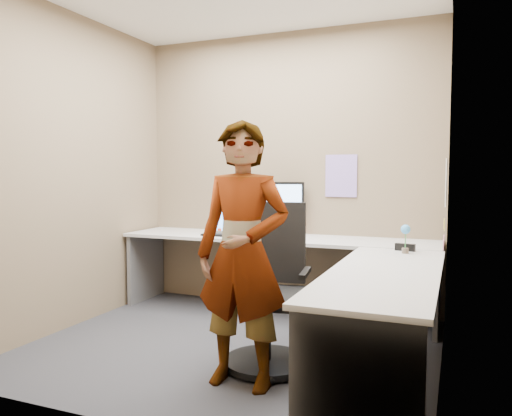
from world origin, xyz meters
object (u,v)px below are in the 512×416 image
at_px(monitor, 279,201).
at_px(desk, 301,266).
at_px(office_chair, 269,300).
at_px(person, 243,254).

bearing_deg(monitor, desk, -74.58).
bearing_deg(office_chair, desk, 77.04).
bearing_deg(office_chair, person, -103.95).
relative_size(desk, monitor, 6.36).
xyz_separation_m(desk, monitor, (-0.46, 0.77, 0.47)).
height_order(desk, monitor, monitor).
xyz_separation_m(desk, office_chair, (-0.05, -0.62, -0.14)).
relative_size(desk, office_chair, 2.71).
relative_size(monitor, office_chair, 0.43).
bearing_deg(office_chair, monitor, 97.86).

